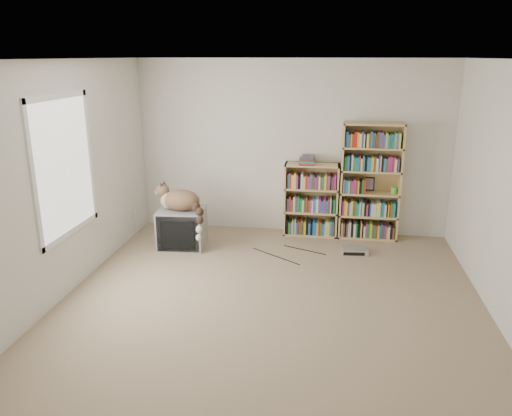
# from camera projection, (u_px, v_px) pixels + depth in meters

# --- Properties ---
(floor) EXTENTS (4.50, 5.00, 0.01)m
(floor) POSITION_uv_depth(u_px,v_px,m) (269.00, 309.00, 5.21)
(floor) COLOR gray
(floor) RESTS_ON ground
(wall_back) EXTENTS (4.50, 0.02, 2.50)m
(wall_back) POSITION_uv_depth(u_px,v_px,m) (292.00, 148.00, 7.20)
(wall_back) COLOR silver
(wall_back) RESTS_ON floor
(wall_front) EXTENTS (4.50, 0.02, 2.50)m
(wall_front) POSITION_uv_depth(u_px,v_px,m) (209.00, 325.00, 2.48)
(wall_front) COLOR silver
(wall_front) RESTS_ON floor
(wall_left) EXTENTS (0.02, 5.00, 2.50)m
(wall_left) POSITION_uv_depth(u_px,v_px,m) (55.00, 185.00, 5.16)
(wall_left) COLOR silver
(wall_left) RESTS_ON floor
(ceiling) EXTENTS (4.50, 5.00, 0.02)m
(ceiling) POSITION_uv_depth(u_px,v_px,m) (272.00, 59.00, 4.47)
(ceiling) COLOR white
(ceiling) RESTS_ON wall_back
(window) EXTENTS (0.02, 1.22, 1.52)m
(window) POSITION_uv_depth(u_px,v_px,m) (64.00, 166.00, 5.30)
(window) COLOR white
(window) RESTS_ON wall_left
(crt_tv) EXTENTS (0.66, 0.60, 0.54)m
(crt_tv) POSITION_uv_depth(u_px,v_px,m) (182.00, 228.00, 6.85)
(crt_tv) COLOR gray
(crt_tv) RESTS_ON floor
(cat) EXTENTS (0.76, 0.60, 0.63)m
(cat) POSITION_uv_depth(u_px,v_px,m) (183.00, 204.00, 6.64)
(cat) COLOR #3A2617
(cat) RESTS_ON crt_tv
(bookcase_tall) EXTENTS (0.83, 0.30, 1.65)m
(bookcase_tall) POSITION_uv_depth(u_px,v_px,m) (370.00, 184.00, 7.04)
(bookcase_tall) COLOR tan
(bookcase_tall) RESTS_ON floor
(bookcase_short) EXTENTS (0.77, 0.30, 1.06)m
(bookcase_short) POSITION_uv_depth(u_px,v_px,m) (311.00, 202.00, 7.25)
(bookcase_short) COLOR tan
(bookcase_short) RESTS_ON floor
(book_stack) EXTENTS (0.21, 0.27, 0.12)m
(book_stack) POSITION_uv_depth(u_px,v_px,m) (308.00, 160.00, 7.03)
(book_stack) COLOR #A71F16
(book_stack) RESTS_ON bookcase_short
(green_mug) EXTENTS (0.08, 0.08, 0.09)m
(green_mug) POSITION_uv_depth(u_px,v_px,m) (394.00, 190.00, 6.99)
(green_mug) COLOR #54C438
(green_mug) RESTS_ON bookcase_tall
(framed_print) EXTENTS (0.15, 0.05, 0.20)m
(framed_print) POSITION_uv_depth(u_px,v_px,m) (369.00, 184.00, 7.12)
(framed_print) COLOR black
(framed_print) RESTS_ON bookcase_tall
(dvd_player) EXTENTS (0.35, 0.27, 0.07)m
(dvd_player) POSITION_uv_depth(u_px,v_px,m) (355.00, 251.00, 6.65)
(dvd_player) COLOR silver
(dvd_player) RESTS_ON floor
(wall_outlet) EXTENTS (0.01, 0.08, 0.13)m
(wall_outlet) POSITION_uv_depth(u_px,v_px,m) (134.00, 214.00, 7.28)
(wall_outlet) COLOR silver
(wall_outlet) RESTS_ON wall_left
(floor_cables) EXTENTS (1.20, 0.70, 0.01)m
(floor_cables) POSITION_uv_depth(u_px,v_px,m) (293.00, 252.00, 6.68)
(floor_cables) COLOR black
(floor_cables) RESTS_ON floor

